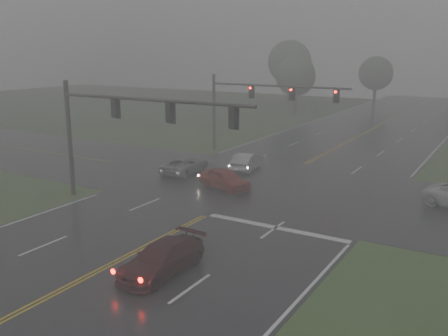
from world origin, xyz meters
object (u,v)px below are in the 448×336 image
Objects in this scene: sedan_red at (225,189)px; sedan_silver at (247,170)px; signal_gantry_near at (117,120)px; sedan_maroon at (162,273)px; signal_gantry_far at (253,99)px; car_grey at (185,173)px.

sedan_silver is at bearing 31.38° from sedan_red.
sedan_silver is 13.68m from signal_gantry_near.
signal_gantry_near is (-2.55, -12.29, 5.43)m from sedan_silver.
sedan_silver is (-5.91, 19.01, 0.00)m from sedan_maroon.
sedan_maroon is at bearing -71.06° from signal_gantry_far.
sedan_maroon is 26.88m from signal_gantry_far.
signal_gantry_far is at bearing -100.95° from car_grey.
signal_gantry_far is at bearing 110.32° from sedan_maroon.
car_grey is at bearing 123.26° from sedan_maroon.
signal_gantry_far is at bearing 37.29° from sedan_red.
signal_gantry_near is at bearing -89.67° from signal_gantry_far.
signal_gantry_near is (-3.87, -6.47, 5.43)m from sedan_red.
sedan_red is at bearing 94.46° from sedan_silver.
signal_gantry_near is at bearing 93.38° from car_grey.
sedan_red is 5.58m from car_grey.
sedan_silver is 0.30× the size of signal_gantry_near.
signal_gantry_near is 18.24m from signal_gantry_far.
sedan_red is at bearing 150.89° from car_grey.
sedan_silver is at bearing -65.92° from signal_gantry_far.
sedan_silver is 0.32× the size of signal_gantry_far.
signal_gantry_far reaches higher than sedan_red.
sedan_silver reaches higher than sedan_maroon.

